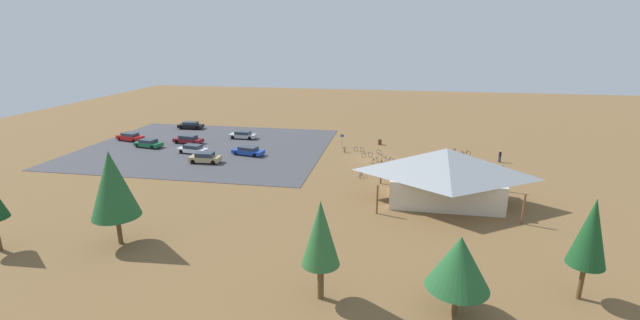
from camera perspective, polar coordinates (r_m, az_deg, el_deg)
ground at (r=62.05m, az=6.83°, el=0.17°), size 160.00×160.00×0.00m
parking_lot_asphalt at (r=70.14m, az=-14.88°, el=1.65°), size 37.53×31.46×0.05m
bike_pavilion at (r=46.88m, az=16.35°, el=-1.52°), size 14.04×9.50×5.89m
trash_bin at (r=70.14m, az=7.97°, el=2.41°), size 0.60×0.60×0.90m
lot_sign at (r=67.54m, az=2.97°, el=2.85°), size 0.56×0.08×2.20m
pine_mideast at (r=28.54m, az=18.08°, el=-12.85°), size 3.99×3.99×5.44m
pine_far_east at (r=33.10m, az=32.41°, el=-8.20°), size 2.40×2.40×7.27m
pine_east at (r=39.15m, az=-25.93°, el=-2.95°), size 3.97×3.97×8.22m
pine_midwest at (r=28.16m, az=0.08°, el=-9.81°), size 2.57×2.57×7.11m
bicycle_silver_near_sign at (r=65.50m, az=5.23°, el=1.42°), size 1.68×0.52×0.78m
bicycle_blue_edge_south at (r=60.34m, az=8.97°, el=0.01°), size 1.78×0.48×0.88m
bicycle_black_yard_left at (r=66.27m, az=18.78°, el=0.81°), size 1.69×0.76×0.87m
bicycle_purple_yard_center at (r=54.80m, az=8.26°, el=-1.67°), size 1.14×1.42×0.82m
bicycle_yellow_yard_front at (r=65.05m, az=3.29°, el=1.39°), size 0.58×1.67×0.86m
bicycle_orange_yard_right at (r=55.53m, az=11.19°, el=-1.60°), size 1.50×0.92×0.79m
bicycle_green_lone_west at (r=60.16m, az=7.38°, el=-0.02°), size 0.99×1.49×0.78m
bicycle_teal_trailside at (r=62.65m, az=6.30°, el=0.70°), size 1.58×0.87×0.81m
bicycle_red_near_porch at (r=66.83m, az=17.41°, el=1.04°), size 0.76×1.67×0.83m
bicycle_white_lone_east at (r=64.06m, az=7.92°, el=0.98°), size 0.89×1.48×0.77m
bicycle_silver_back_row at (r=53.87m, az=5.50°, el=-1.91°), size 0.48×1.72×0.80m
car_green_second_row at (r=72.84m, az=-21.91°, el=2.09°), size 4.63×2.65×1.29m
car_blue_mid_lot at (r=64.10m, az=-9.56°, el=1.23°), size 5.01×2.84×1.27m
car_black_end_stall at (r=84.61m, az=-16.86°, el=4.46°), size 4.66×1.90×1.36m
car_silver_near_entry at (r=74.41m, az=-10.25°, el=3.31°), size 4.55×1.86×1.28m
car_red_back_corner at (r=78.41m, az=-23.99°, el=2.84°), size 4.98×2.78×1.37m
car_maroon_front_row at (r=73.27m, az=-17.17°, el=2.65°), size 4.96×2.35×1.34m
car_tan_aisle_side at (r=61.46m, az=-15.09°, el=0.30°), size 4.34×1.97×1.47m
car_white_far_end at (r=66.88m, az=-16.60°, el=1.41°), size 4.75×2.49×1.32m
visitor_at_bikes at (r=64.82m, az=22.87°, el=0.49°), size 0.36×0.37×1.70m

